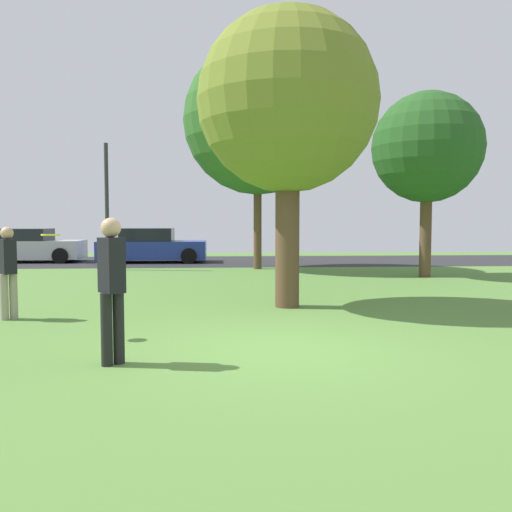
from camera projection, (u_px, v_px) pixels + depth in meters
name	position (u px, v px, depth m)	size (l,w,h in m)	color
ground_plane	(279.00, 349.00, 7.48)	(44.00, 44.00, 0.00)	#547F38
road_strip	(240.00, 261.00, 23.41)	(44.00, 6.40, 0.01)	#28282B
birch_tree_lone	(288.00, 103.00, 10.81)	(3.65, 3.65, 5.98)	brown
oak_tree_center	(258.00, 120.00, 19.37)	(5.34, 5.34, 8.04)	brown
maple_tree_near	(427.00, 148.00, 16.66)	(3.41, 3.41, 5.73)	brown
person_thrower	(112.00, 283.00, 6.58)	(0.37, 0.39, 1.81)	black
person_catcher	(8.00, 269.00, 9.61)	(0.37, 0.39, 1.66)	gray
frisbee_disc	(50.00, 235.00, 8.02)	(0.30, 0.30, 0.03)	yellow
parked_car_silver	(28.00, 247.00, 22.89)	(4.42, 2.05, 1.42)	#B7B7BC
parked_car_blue	(152.00, 247.00, 22.75)	(4.47, 2.06, 1.44)	#233893
street_lamp_post	(107.00, 207.00, 19.16)	(0.14, 0.14, 4.50)	#2D2D33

